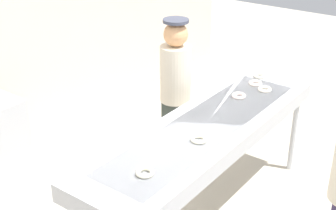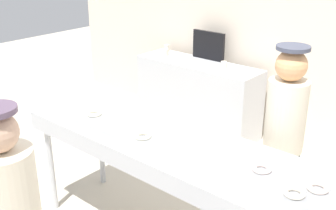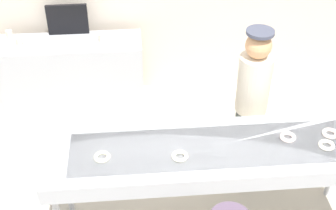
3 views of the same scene
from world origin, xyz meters
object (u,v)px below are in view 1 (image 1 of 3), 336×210
sugar_donut_1 (260,76)px  sugar_donut_3 (255,83)px  sugar_donut_0 (239,96)px  worker_baker (175,90)px  fryer_conveyor (206,132)px  sugar_donut_2 (145,172)px  sugar_donut_5 (199,139)px  sugar_donut_4 (265,89)px

sugar_donut_1 → sugar_donut_3: size_ratio=1.00×
sugar_donut_3 → sugar_donut_0: bearing=-177.5°
sugar_donut_0 → worker_baker: 0.66m
fryer_conveyor → worker_baker: size_ratio=1.63×
fryer_conveyor → sugar_donut_1: size_ratio=20.48×
sugar_donut_3 → sugar_donut_2: bearing=-176.2°
sugar_donut_2 → worker_baker: size_ratio=0.08×
sugar_donut_2 → sugar_donut_3: same height
sugar_donut_0 → sugar_donut_1: same height
worker_baker → sugar_donut_5: bearing=31.2°
sugar_donut_5 → worker_baker: worker_baker is taller
sugar_donut_0 → sugar_donut_2: 1.57m
sugar_donut_1 → sugar_donut_2: 2.16m
sugar_donut_3 → sugar_donut_4: (-0.08, -0.15, 0.00)m
worker_baker → sugar_donut_1: bearing=128.4°
worker_baker → sugar_donut_3: bearing=116.0°
sugar_donut_2 → sugar_donut_4: 1.86m
sugar_donut_0 → sugar_donut_5: bearing=-170.4°
sugar_donut_5 → worker_baker: 1.12m
sugar_donut_3 → sugar_donut_5: size_ratio=1.00×
sugar_donut_3 → worker_baker: size_ratio=0.08×
sugar_donut_4 → sugar_donut_2: bearing=179.5°
fryer_conveyor → sugar_donut_4: sugar_donut_4 is taller
sugar_donut_1 → sugar_donut_5: (-1.53, -0.23, 0.00)m
sugar_donut_0 → worker_baker: (-0.16, 0.64, -0.06)m
sugar_donut_3 → worker_baker: bearing=130.4°
sugar_donut_3 → sugar_donut_4: bearing=-120.0°
sugar_donut_0 → sugar_donut_5: size_ratio=1.00×
fryer_conveyor → sugar_donut_5: size_ratio=20.48×
fryer_conveyor → sugar_donut_2: 0.91m
sugar_donut_5 → worker_baker: bearing=45.7°
sugar_donut_1 → sugar_donut_3: same height
sugar_donut_3 → worker_baker: (-0.53, 0.62, -0.06)m
sugar_donut_2 → sugar_donut_3: size_ratio=1.00×
worker_baker → fryer_conveyor: bearing=39.6°
sugar_donut_3 → fryer_conveyor: bearing=-176.3°
sugar_donut_1 → sugar_donut_5: size_ratio=1.00×
sugar_donut_0 → sugar_donut_3: bearing=2.5°
sugar_donut_0 → sugar_donut_4: size_ratio=1.00×
sugar_donut_0 → sugar_donut_3: (0.37, 0.02, 0.00)m
sugar_donut_0 → worker_baker: bearing=103.8°
sugar_donut_4 → sugar_donut_5: size_ratio=1.00×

